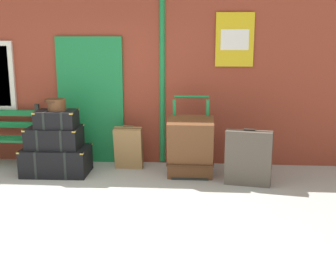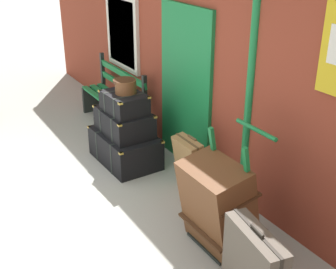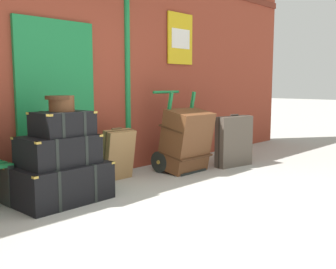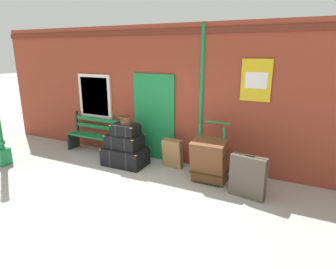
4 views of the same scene
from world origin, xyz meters
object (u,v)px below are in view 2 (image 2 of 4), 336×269
object	(u,v)px
platform_bench	(115,99)
large_brown_trunk	(218,205)
steamer_trunk_base	(125,147)
round_hatbox	(125,85)
steamer_trunk_middle	(124,122)
suitcase_charcoal	(190,165)
steamer_trunk_top	(124,103)
porters_trolley	(231,217)

from	to	relation	value
platform_bench	large_brown_trunk	xyz separation A→B (m)	(3.33, -0.46, 0.03)
steamer_trunk_base	round_hatbox	distance (m)	0.89
steamer_trunk_middle	suitcase_charcoal	size ratio (longest dim) A/B	1.15
steamer_trunk_base	steamer_trunk_middle	bearing A→B (deg)	141.66
steamer_trunk_top	large_brown_trunk	size ratio (longest dim) A/B	0.66
steamer_trunk_middle	large_brown_trunk	xyz separation A→B (m)	(2.10, -0.03, -0.11)
large_brown_trunk	suitcase_charcoal	size ratio (longest dim) A/B	1.32
porters_trolley	suitcase_charcoal	bearing A→B (deg)	169.60
round_hatbox	large_brown_trunk	bearing A→B (deg)	-1.21
steamer_trunk_top	round_hatbox	distance (m)	0.23
steamer_trunk_middle	porters_trolley	size ratio (longest dim) A/B	0.68
suitcase_charcoal	steamer_trunk_middle	bearing A→B (deg)	-163.43
suitcase_charcoal	porters_trolley	bearing A→B (deg)	-10.40
round_hatbox	steamer_trunk_top	bearing A→B (deg)	-94.72
suitcase_charcoal	large_brown_trunk	bearing A→B (deg)	-19.64
steamer_trunk_base	steamer_trunk_top	bearing A→B (deg)	-0.30
porters_trolley	large_brown_trunk	size ratio (longest dim) A/B	1.27
porters_trolley	steamer_trunk_middle	bearing A→B (deg)	-176.14
platform_bench	suitcase_charcoal	xyz separation A→B (m)	(2.32, -0.10, -0.10)
steamer_trunk_base	large_brown_trunk	size ratio (longest dim) A/B	1.09
platform_bench	round_hatbox	world-z (taller)	round_hatbox
steamer_trunk_middle	porters_trolley	bearing A→B (deg)	3.86
steamer_trunk_base	large_brown_trunk	xyz separation A→B (m)	(2.09, -0.02, 0.26)
steamer_trunk_base	round_hatbox	xyz separation A→B (m)	(0.04, 0.02, 0.89)
round_hatbox	suitcase_charcoal	world-z (taller)	round_hatbox
steamer_trunk_top	suitcase_charcoal	bearing A→B (deg)	18.01
platform_bench	steamer_trunk_middle	size ratio (longest dim) A/B	1.96
steamer_trunk_middle	round_hatbox	xyz separation A→B (m)	(0.06, 0.01, 0.52)
steamer_trunk_top	platform_bench	bearing A→B (deg)	161.20
platform_bench	suitcase_charcoal	world-z (taller)	platform_bench
large_brown_trunk	suitcase_charcoal	xyz separation A→B (m)	(-1.00, 0.36, -0.13)
steamer_trunk_top	porters_trolley	size ratio (longest dim) A/B	0.52
steamer_trunk_top	round_hatbox	size ratio (longest dim) A/B	1.98
steamer_trunk_base	suitcase_charcoal	size ratio (longest dim) A/B	1.44
suitcase_charcoal	platform_bench	bearing A→B (deg)	177.60
porters_trolley	suitcase_charcoal	world-z (taller)	porters_trolley
steamer_trunk_base	large_brown_trunk	world-z (taller)	large_brown_trunk
steamer_trunk_middle	steamer_trunk_top	size ratio (longest dim) A/B	1.31
round_hatbox	porters_trolley	world-z (taller)	porters_trolley
steamer_trunk_middle	porters_trolley	distance (m)	2.13
steamer_trunk_middle	platform_bench	bearing A→B (deg)	160.94
steamer_trunk_middle	large_brown_trunk	bearing A→B (deg)	-0.88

